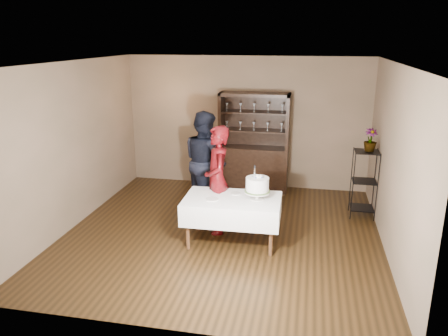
{
  "coord_description": "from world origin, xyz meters",
  "views": [
    {
      "loc": [
        1.29,
        -6.35,
        3.07
      ],
      "look_at": [
        0.01,
        0.1,
        1.08
      ],
      "focal_mm": 35.0,
      "sensor_mm": 36.0,
      "label": 1
    }
  ],
  "objects": [
    {
      "name": "plate_near",
      "position": [
        -0.08,
        -0.39,
        0.73
      ],
      "size": [
        0.2,
        0.2,
        0.01
      ],
      "primitive_type": "cylinder",
      "rotation": [
        0.0,
        0.0,
        -0.01
      ],
      "color": "silver",
      "rests_on": "cake_table"
    },
    {
      "name": "floor",
      "position": [
        0.0,
        0.0,
        0.0
      ],
      "size": [
        5.0,
        5.0,
        0.0
      ],
      "primitive_type": "plane",
      "color": "black",
      "rests_on": "ground"
    },
    {
      "name": "man",
      "position": [
        -0.52,
        1.01,
        0.91
      ],
      "size": [
        1.1,
        1.12,
        1.82
      ],
      "primitive_type": "imported",
      "rotation": [
        0.0,
        0.0,
        2.26
      ],
      "color": "black",
      "rests_on": "floor"
    },
    {
      "name": "cake",
      "position": [
        0.58,
        -0.24,
        0.94
      ],
      "size": [
        0.39,
        0.39,
        0.53
      ],
      "rotation": [
        0.0,
        0.0,
        -0.08
      ],
      "color": "silver",
      "rests_on": "cake_table"
    },
    {
      "name": "ceiling",
      "position": [
        0.0,
        0.0,
        2.7
      ],
      "size": [
        5.0,
        5.0,
        0.0
      ],
      "primitive_type": "plane",
      "rotation": [
        3.14,
        0.0,
        0.0
      ],
      "color": "silver",
      "rests_on": "back_wall"
    },
    {
      "name": "wall_left",
      "position": [
        -2.5,
        0.0,
        1.35
      ],
      "size": [
        0.02,
        5.0,
        2.7
      ],
      "primitive_type": "cube",
      "color": "brown",
      "rests_on": "floor"
    },
    {
      "name": "plant_etagere",
      "position": [
        2.28,
        1.2,
        0.65
      ],
      "size": [
        0.42,
        0.42,
        1.2
      ],
      "color": "black",
      "rests_on": "floor"
    },
    {
      "name": "china_hutch",
      "position": [
        0.2,
        2.25,
        0.66
      ],
      "size": [
        1.4,
        0.48,
        2.0
      ],
      "color": "black",
      "rests_on": "floor"
    },
    {
      "name": "back_wall",
      "position": [
        0.0,
        2.5,
        1.35
      ],
      "size": [
        5.0,
        0.02,
        2.7
      ],
      "primitive_type": "cube",
      "color": "brown",
      "rests_on": "floor"
    },
    {
      "name": "plate_far",
      "position": [
        0.23,
        -0.08,
        0.73
      ],
      "size": [
        0.18,
        0.18,
        0.01
      ],
      "primitive_type": "cylinder",
      "rotation": [
        0.0,
        0.0,
        0.16
      ],
      "color": "silver",
      "rests_on": "cake_table"
    },
    {
      "name": "wall_right",
      "position": [
        2.5,
        0.0,
        1.35
      ],
      "size": [
        0.02,
        5.0,
        2.7
      ],
      "primitive_type": "cube",
      "color": "brown",
      "rests_on": "floor"
    },
    {
      "name": "potted_plant",
      "position": [
        2.32,
        1.21,
        1.38
      ],
      "size": [
        0.27,
        0.27,
        0.39
      ],
      "primitive_type": "imported",
      "rotation": [
        0.0,
        0.0,
        0.25
      ],
      "color": "#486530",
      "rests_on": "plant_etagere"
    },
    {
      "name": "cake_table",
      "position": [
        0.21,
        -0.28,
        0.55
      ],
      "size": [
        1.48,
        0.93,
        0.73
      ],
      "rotation": [
        0.0,
        0.0,
        0.02
      ],
      "color": "white",
      "rests_on": "floor"
    },
    {
      "name": "woman",
      "position": [
        -0.1,
        0.09,
        0.88
      ],
      "size": [
        0.61,
        0.74,
        1.75
      ],
      "primitive_type": "imported",
      "rotation": [
        0.0,
        0.0,
        -1.23
      ],
      "color": "#3A0508",
      "rests_on": "floor"
    }
  ]
}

